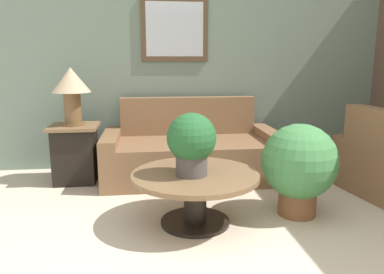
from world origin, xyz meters
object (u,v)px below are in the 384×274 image
side_table (76,153)px  potted_plant_on_table (192,142)px  couch_main (191,153)px  table_lamp (71,86)px  potted_plant_floor (299,165)px  coffee_table (195,187)px

side_table → potted_plant_on_table: 1.81m
couch_main → table_lamp: size_ratio=3.18×
couch_main → potted_plant_on_table: size_ratio=3.95×
couch_main → potted_plant_floor: 1.46m
coffee_table → table_lamp: table_lamp is taller
side_table → table_lamp: bearing=-90.0°
table_lamp → potted_plant_floor: table_lamp is taller
side_table → coffee_table: bearing=-47.1°
coffee_table → side_table: bearing=132.9°
table_lamp → couch_main: bearing=0.0°
potted_plant_on_table → potted_plant_floor: potted_plant_on_table is taller
coffee_table → side_table: (-1.20, 1.29, 0.01)m
side_table → table_lamp: (0.00, -0.00, 0.75)m
couch_main → table_lamp: (-1.32, -0.00, 0.79)m
coffee_table → potted_plant_floor: bearing=4.8°
coffee_table → potted_plant_floor: 0.94m
potted_plant_on_table → couch_main: bearing=83.3°
potted_plant_on_table → side_table: bearing=131.0°
side_table → table_lamp: 0.75m
side_table → couch_main: bearing=0.0°
table_lamp → potted_plant_floor: size_ratio=0.77×
table_lamp → potted_plant_on_table: (1.16, -1.33, -0.36)m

